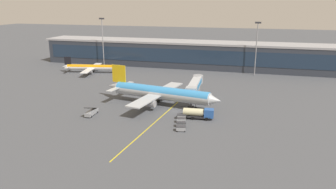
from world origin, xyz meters
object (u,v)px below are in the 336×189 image
Objects in this scene: belt_loader at (92,112)px; baggage_cart_2 at (181,120)px; baggage_cart_3 at (182,116)px; commuter_jet_far at (93,67)px; fuel_tanker at (198,113)px; baggage_cart_1 at (181,124)px; baggage_cart_0 at (181,128)px; main_airliner at (161,93)px.

belt_loader is 2.38× the size of baggage_cart_2.
baggage_cart_3 is 0.09× the size of commuter_jet_far.
fuel_tanker is 3.76× the size of baggage_cart_1.
baggage_cart_0 is 85.83m from commuter_jet_far.
commuter_jet_far is (-59.26, 62.06, 1.89)m from baggage_cart_0.
baggage_cart_1 and baggage_cart_2 have the same top height.
baggage_cart_0 and baggage_cart_2 have the same top height.
baggage_cart_2 is (-4.08, -4.50, -0.96)m from fuel_tanker.
baggage_cart_3 is at bearing 102.30° from baggage_cart_0.
fuel_tanker is at bearing -39.62° from commuter_jet_far.
main_airliner reaches higher than commuter_jet_far.
baggage_cart_2 is (-0.68, 3.13, 0.00)m from baggage_cart_1.
fuel_tanker is at bearing 9.73° from belt_loader.
fuel_tanker reaches higher than baggage_cart_2.
baggage_cart_0 is at bearing -46.32° from commuter_jet_far.
fuel_tanker is at bearing 65.97° from baggage_cart_1.
main_airliner reaches higher than baggage_cart_2.
fuel_tanker is at bearing 47.79° from baggage_cart_2.
main_airliner reaches higher than baggage_cart_3.
baggage_cart_1 is (-0.68, 3.13, 0.00)m from baggage_cart_0.
baggage_cart_2 and baggage_cart_3 have the same top height.
belt_loader reaches higher than baggage_cart_3.
main_airliner is 18.09m from fuel_tanker.
baggage_cart_0 is at bearing -59.91° from main_airliner.
main_airliner is 24.34m from baggage_cart_0.
belt_loader is 30.23m from baggage_cart_0.
fuel_tanker is 5.05m from baggage_cart_3.
fuel_tanker is 32.98m from belt_loader.
belt_loader reaches higher than baggage_cart_0.
fuel_tanker is 80.47m from commuter_jet_far.
baggage_cart_3 is (10.03, -11.46, -3.50)m from main_airliner.
baggage_cart_0 is 0.09× the size of commuter_jet_far.
baggage_cart_0 is 1.00× the size of baggage_cart_2.
fuel_tanker is at bearing 75.81° from baggage_cart_0.
fuel_tanker is 0.35× the size of commuter_jet_far.
baggage_cart_3 is (-1.36, 6.25, 0.00)m from baggage_cart_1.
baggage_cart_1 is 0.09× the size of commuter_jet_far.
fuel_tanker is (14.80, -10.09, -2.54)m from main_airliner.
commuter_jet_far reaches higher than baggage_cart_3.
baggage_cart_0 is 1.00× the size of baggage_cart_1.
baggage_cart_1 is 1.00× the size of baggage_cart_2.
commuter_jet_far is (-29.48, 56.88, 1.68)m from belt_loader.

